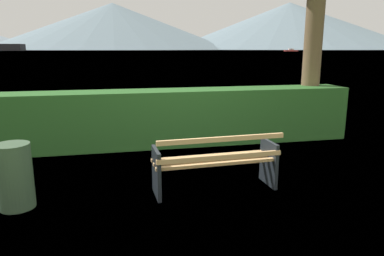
{
  "coord_description": "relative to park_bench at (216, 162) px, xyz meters",
  "views": [
    {
      "loc": [
        -1.35,
        -4.67,
        2.02
      ],
      "look_at": [
        0.0,
        1.53,
        0.58
      ],
      "focal_mm": 33.04,
      "sensor_mm": 36.0,
      "label": 1
    }
  ],
  "objects": [
    {
      "name": "tender_far",
      "position": [
        107.62,
        203.42,
        0.19
      ],
      "size": [
        8.77,
        4.34,
        1.77
      ],
      "color": "#B2332D",
      "rests_on": "water_surface"
    },
    {
      "name": "hedge_row",
      "position": [
        -0.0,
        2.68,
        0.15
      ],
      "size": [
        7.4,
        0.83,
        1.16
      ],
      "primitive_type": "cube",
      "color": "#285B23",
      "rests_on": "ground_plane"
    },
    {
      "name": "park_bench",
      "position": [
        0.0,
        0.0,
        0.0
      ],
      "size": [
        1.8,
        0.64,
        0.87
      ],
      "color": "tan",
      "rests_on": "ground_plane"
    },
    {
      "name": "ground_plane",
      "position": [
        -0.0,
        0.06,
        -0.43
      ],
      "size": [
        1400.0,
        1400.0,
        0.0
      ],
      "primitive_type": "plane",
      "color": "#567A38"
    },
    {
      "name": "trash_bin",
      "position": [
        -2.66,
        0.02,
        -0.0
      ],
      "size": [
        0.44,
        0.44,
        0.85
      ],
      "primitive_type": "cylinder",
      "color": "#385138",
      "rests_on": "ground_plane"
    },
    {
      "name": "distant_hills",
      "position": [
        -33.95,
        554.78,
        34.33
      ],
      "size": [
        1009.64,
        439.28,
        73.64
      ],
      "color": "gray",
      "rests_on": "ground_plane"
    },
    {
      "name": "water_surface",
      "position": [
        -0.0,
        307.85,
        -0.43
      ],
      "size": [
        620.0,
        620.0,
        0.0
      ],
      "primitive_type": "plane",
      "color": "slate",
      "rests_on": "ground_plane"
    }
  ]
}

